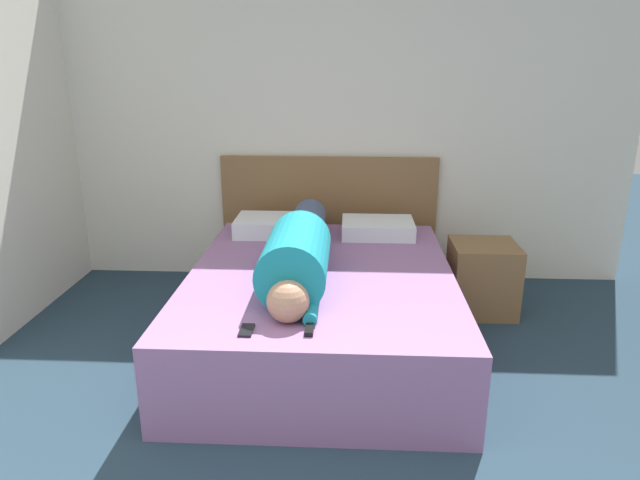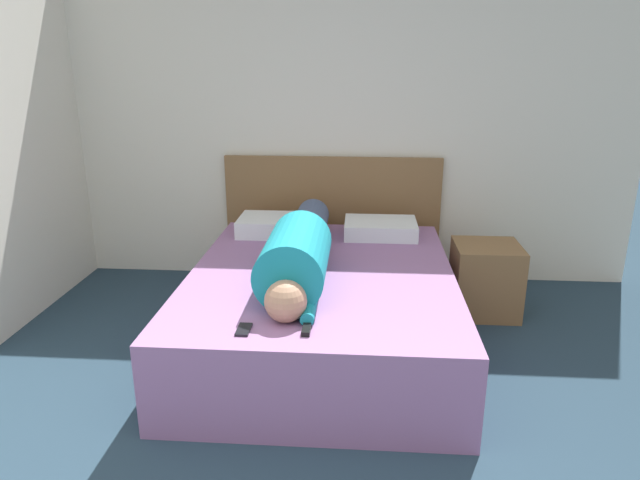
# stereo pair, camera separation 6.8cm
# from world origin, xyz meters

# --- Properties ---
(wall_back) EXTENTS (5.05, 0.06, 2.60)m
(wall_back) POSITION_xyz_m (0.00, 3.36, 1.30)
(wall_back) COLOR silver
(wall_back) RESTS_ON ground_plane
(bed) EXTENTS (1.62, 2.07, 0.50)m
(bed) POSITION_xyz_m (0.14, 2.10, 0.25)
(bed) COLOR #936699
(bed) RESTS_ON ground_plane
(headboard) EXTENTS (1.74, 0.04, 1.01)m
(headboard) POSITION_xyz_m (0.14, 3.29, 0.51)
(headboard) COLOR brown
(headboard) RESTS_ON ground_plane
(nightstand) EXTENTS (0.46, 0.44, 0.51)m
(nightstand) POSITION_xyz_m (1.27, 2.66, 0.26)
(nightstand) COLOR brown
(nightstand) RESTS_ON ground_plane
(person_lying) EXTENTS (0.37, 1.72, 0.37)m
(person_lying) POSITION_xyz_m (0.01, 2.01, 0.66)
(person_lying) COLOR tan
(person_lying) RESTS_ON bed
(pillow_near_headboard) EXTENTS (0.56, 0.39, 0.12)m
(pillow_near_headboard) POSITION_xyz_m (-0.26, 2.86, 0.56)
(pillow_near_headboard) COLOR white
(pillow_near_headboard) RESTS_ON bed
(pillow_second) EXTENTS (0.53, 0.39, 0.11)m
(pillow_second) POSITION_xyz_m (0.52, 2.86, 0.56)
(pillow_second) COLOR white
(pillow_second) RESTS_ON bed
(tv_remote) EXTENTS (0.04, 0.15, 0.02)m
(tv_remote) POSITION_xyz_m (0.12, 1.28, 0.51)
(tv_remote) COLOR black
(tv_remote) RESTS_ON bed
(cell_phone) EXTENTS (0.06, 0.13, 0.01)m
(cell_phone) POSITION_xyz_m (-0.18, 1.26, 0.51)
(cell_phone) COLOR black
(cell_phone) RESTS_ON bed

